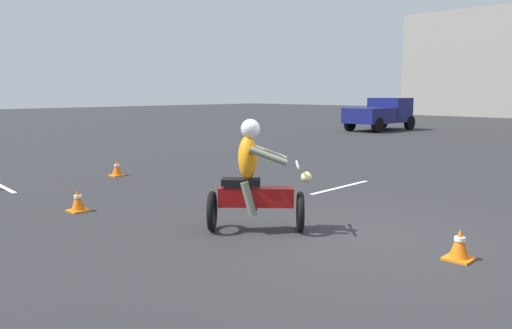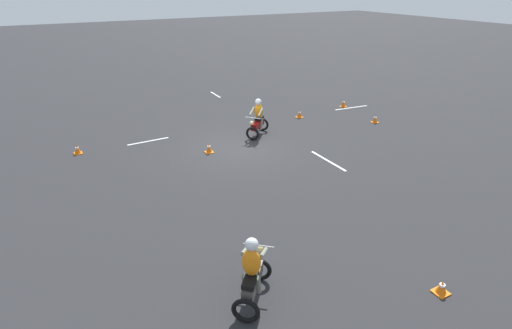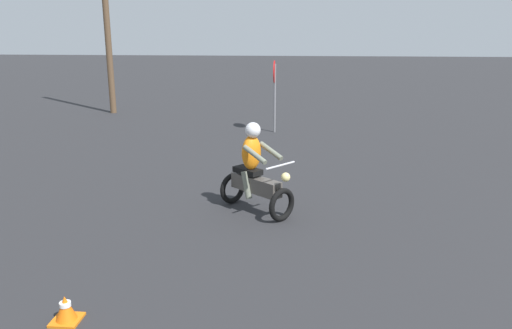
{
  "view_description": "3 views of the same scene",
  "coord_description": "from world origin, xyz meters",
  "px_view_note": "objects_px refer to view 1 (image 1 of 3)",
  "views": [
    {
      "loc": [
        3.61,
        -6.06,
        2.04
      ],
      "look_at": [
        -1.31,
        -0.87,
        1.0
      ],
      "focal_mm": 35.0,
      "sensor_mm": 36.0,
      "label": 1
    },
    {
      "loc": [
        6.82,
        13.86,
        6.35
      ],
      "look_at": [
        1.18,
        3.55,
        0.9
      ],
      "focal_mm": 28.0,
      "sensor_mm": 36.0,
      "label": 2
    },
    {
      "loc": [
        -4.94,
        7.17,
        3.25
      ],
      "look_at": [
        3.68,
        7.97,
        0.9
      ],
      "focal_mm": 35.0,
      "sensor_mm": 36.0,
      "label": 3
    }
  ],
  "objects_px": {
    "traffic_cone_near_right": "(78,201)",
    "traffic_cone_mid_left": "(117,168)",
    "pickup_truck": "(381,113)",
    "traffic_cone_near_left": "(459,245)",
    "motorcycle_rider_foreground": "(254,183)"
  },
  "relations": [
    {
      "from": "traffic_cone_near_left",
      "to": "traffic_cone_mid_left",
      "type": "height_order",
      "value": "traffic_cone_near_left"
    },
    {
      "from": "pickup_truck",
      "to": "traffic_cone_mid_left",
      "type": "xyz_separation_m",
      "value": [
        2.84,
        -17.69,
        -0.74
      ]
    },
    {
      "from": "motorcycle_rider_foreground",
      "to": "pickup_truck",
      "type": "xyz_separation_m",
      "value": [
        -8.69,
        18.94,
        0.2
      ]
    },
    {
      "from": "pickup_truck",
      "to": "traffic_cone_near_right",
      "type": "relative_size",
      "value": 11.03
    },
    {
      "from": "traffic_cone_near_left",
      "to": "traffic_cone_mid_left",
      "type": "distance_m",
      "value": 8.56
    },
    {
      "from": "motorcycle_rider_foreground",
      "to": "traffic_cone_mid_left",
      "type": "distance_m",
      "value": 6.01
    },
    {
      "from": "motorcycle_rider_foreground",
      "to": "traffic_cone_near_right",
      "type": "distance_m",
      "value": 3.32
    },
    {
      "from": "pickup_truck",
      "to": "traffic_cone_mid_left",
      "type": "bearing_deg",
      "value": -77.51
    },
    {
      "from": "motorcycle_rider_foreground",
      "to": "pickup_truck",
      "type": "relative_size",
      "value": 0.39
    },
    {
      "from": "motorcycle_rider_foreground",
      "to": "pickup_truck",
      "type": "bearing_deg",
      "value": 163.4
    },
    {
      "from": "pickup_truck",
      "to": "traffic_cone_near_left",
      "type": "bearing_deg",
      "value": -54.47
    },
    {
      "from": "pickup_truck",
      "to": "traffic_cone_near_left",
      "type": "relative_size",
      "value": 10.86
    },
    {
      "from": "traffic_cone_near_right",
      "to": "traffic_cone_mid_left",
      "type": "relative_size",
      "value": 1.01
    },
    {
      "from": "traffic_cone_near_right",
      "to": "traffic_cone_mid_left",
      "type": "height_order",
      "value": "traffic_cone_near_right"
    },
    {
      "from": "traffic_cone_near_left",
      "to": "traffic_cone_mid_left",
      "type": "xyz_separation_m",
      "value": [
        -8.55,
        0.43,
        -0.0
      ]
    }
  ]
}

